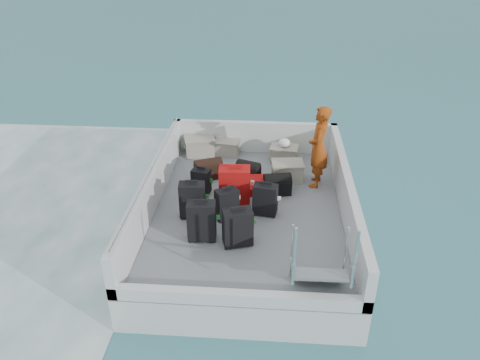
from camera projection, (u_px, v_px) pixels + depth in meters
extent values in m
plane|color=#1B5561|center=(248.00, 236.00, 8.81)|extent=(160.00, 160.00, 0.00)
plane|color=white|center=(3.00, 225.00, 9.12)|extent=(10.00, 10.00, 0.00)
cube|color=silver|center=(248.00, 223.00, 8.67)|extent=(3.60, 5.00, 0.60)
cube|color=slate|center=(248.00, 209.00, 8.52)|extent=(3.30, 4.70, 0.02)
cube|color=silver|center=(153.00, 188.00, 8.45)|extent=(0.14, 5.00, 0.70)
cube|color=silver|center=(346.00, 195.00, 8.23)|extent=(0.14, 5.00, 0.70)
cube|color=silver|center=(255.00, 137.00, 10.46)|extent=(3.60, 0.14, 0.70)
cube|color=silver|center=(238.00, 298.00, 6.34)|extent=(3.60, 0.14, 0.20)
cylinder|color=silver|center=(151.00, 168.00, 8.26)|extent=(0.04, 4.80, 0.04)
cube|color=black|center=(192.00, 200.00, 8.12)|extent=(0.46, 0.29, 0.66)
cube|color=black|center=(201.00, 182.00, 8.86)|extent=(0.38, 0.28, 0.50)
cube|color=black|center=(202.00, 222.00, 7.52)|extent=(0.47, 0.29, 0.69)
cube|color=black|center=(227.00, 204.00, 8.09)|extent=(0.44, 0.39, 0.57)
cube|color=#B20D0E|center=(235.00, 187.00, 8.42)|extent=(0.57, 0.36, 0.76)
cube|color=black|center=(238.00, 228.00, 7.41)|extent=(0.52, 0.39, 0.64)
cube|color=black|center=(265.00, 200.00, 8.20)|extent=(0.45, 0.31, 0.58)
cube|color=#B20D0E|center=(249.00, 185.00, 8.97)|extent=(0.71, 0.50, 0.26)
cube|color=gray|center=(200.00, 147.00, 10.38)|extent=(0.70, 0.55, 0.37)
cube|color=gray|center=(227.00, 148.00, 10.39)|extent=(0.56, 0.43, 0.31)
cube|color=gray|center=(284.00, 155.00, 10.08)|extent=(0.59, 0.44, 0.33)
cube|color=gray|center=(287.00, 172.00, 9.37)|extent=(0.63, 0.46, 0.36)
ellipsoid|color=yellow|center=(291.00, 154.00, 10.24)|extent=(0.28, 0.26, 0.22)
ellipsoid|color=white|center=(284.00, 144.00, 9.95)|extent=(0.24, 0.24, 0.18)
imported|color=#CD5113|center=(319.00, 147.00, 8.89)|extent=(0.48, 0.66, 1.62)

